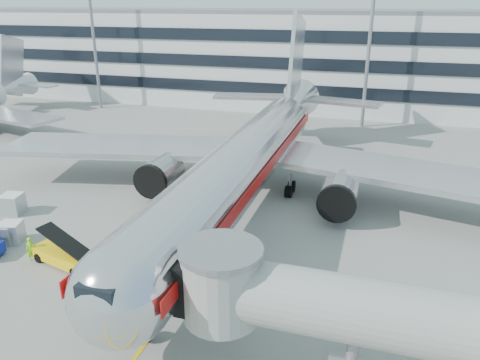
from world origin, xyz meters
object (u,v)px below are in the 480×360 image
(cargo_container_right, at_px, (13,204))
(cargo_container_front, at_px, (4,234))
(main_jet, at_px, (251,155))
(cargo_container_left, at_px, (11,232))
(belt_loader, at_px, (65,255))
(ramp_worker, at_px, (31,249))

(cargo_container_right, relative_size, cargo_container_front, 1.12)
(main_jet, height_order, cargo_container_right, main_jet)
(main_jet, distance_m, cargo_container_left, 19.95)
(belt_loader, distance_m, cargo_container_left, 5.99)
(main_jet, distance_m, belt_loader, 17.37)
(cargo_container_right, distance_m, ramp_worker, 9.08)
(belt_loader, height_order, cargo_container_left, belt_loader)
(cargo_container_left, xyz_separation_m, cargo_container_front, (-0.45, -0.25, -0.06))
(belt_loader, xyz_separation_m, ramp_worker, (-2.57, -0.26, 0.15))
(ramp_worker, bearing_deg, cargo_container_right, 94.65)
(cargo_container_front, height_order, ramp_worker, ramp_worker)
(main_jet, xyz_separation_m, cargo_container_right, (-18.41, -8.73, -3.37))
(belt_loader, distance_m, ramp_worker, 2.59)
(ramp_worker, bearing_deg, cargo_container_left, 107.16)
(belt_loader, xyz_separation_m, cargo_container_front, (-6.24, 1.25, 0.02))
(main_jet, bearing_deg, cargo_container_front, -139.11)
(cargo_container_front, bearing_deg, main_jet, 40.89)
(main_jet, height_order, belt_loader, main_jet)
(main_jet, relative_size, cargo_container_left, 27.42)
(main_jet, xyz_separation_m, ramp_worker, (-11.56, -14.70, -3.38))
(cargo_container_right, relative_size, ramp_worker, 1.09)
(main_jet, relative_size, cargo_container_front, 30.45)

